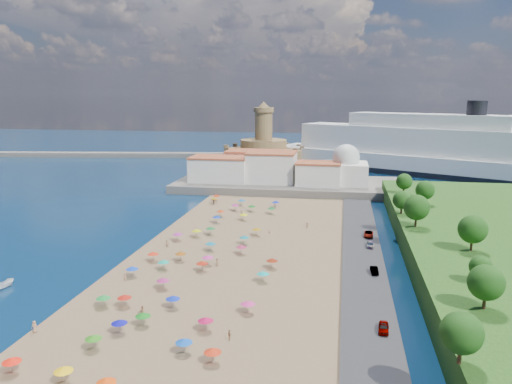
# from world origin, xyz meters

# --- Properties ---
(ground) EXTENTS (700.00, 700.00, 0.00)m
(ground) POSITION_xyz_m (0.00, 0.00, 0.00)
(ground) COLOR #071938
(ground) RESTS_ON ground
(terrace) EXTENTS (90.00, 36.00, 3.00)m
(terrace) POSITION_xyz_m (10.00, 73.00, 1.50)
(terrace) COLOR #59544C
(terrace) RESTS_ON ground
(jetty) EXTENTS (18.00, 70.00, 2.40)m
(jetty) POSITION_xyz_m (-12.00, 108.00, 1.20)
(jetty) COLOR #59544C
(jetty) RESTS_ON ground
(breakwater) EXTENTS (199.03, 34.77, 2.60)m
(breakwater) POSITION_xyz_m (-110.00, 153.00, 1.30)
(breakwater) COLOR #59544C
(breakwater) RESTS_ON ground
(waterfront_buildings) EXTENTS (57.00, 29.00, 11.00)m
(waterfront_buildings) POSITION_xyz_m (-3.05, 73.64, 7.88)
(waterfront_buildings) COLOR silver
(waterfront_buildings) RESTS_ON terrace
(domed_building) EXTENTS (16.00, 16.00, 15.00)m
(domed_building) POSITION_xyz_m (30.00, 71.00, 8.97)
(domed_building) COLOR silver
(domed_building) RESTS_ON terrace
(fortress) EXTENTS (40.00, 40.00, 32.40)m
(fortress) POSITION_xyz_m (-12.00, 138.00, 6.68)
(fortress) COLOR #94764A
(fortress) RESTS_ON ground
(cruise_ship) EXTENTS (146.94, 90.44, 33.55)m
(cruise_ship) POSITION_xyz_m (66.02, 119.41, 9.94)
(cruise_ship) COLOR black
(cruise_ship) RESTS_ON ground
(beach_parasols) EXTENTS (30.96, 113.91, 2.20)m
(beach_parasols) POSITION_xyz_m (-1.11, -14.08, 2.15)
(beach_parasols) COLOR gray
(beach_parasols) RESTS_ON beach
(beachgoers) EXTENTS (37.82, 94.25, 1.89)m
(beachgoers) POSITION_xyz_m (-1.39, -3.48, 1.10)
(beachgoers) COLOR tan
(beachgoers) RESTS_ON beach
(parked_cars) EXTENTS (2.61, 56.82, 1.37)m
(parked_cars) POSITION_xyz_m (36.00, -8.71, 1.36)
(parked_cars) COLOR gray
(parked_cars) RESTS_ON promenade
(hillside_trees) EXTENTS (16.83, 106.33, 7.59)m
(hillside_trees) POSITION_xyz_m (48.68, -7.56, 10.07)
(hillside_trees) COLOR #382314
(hillside_trees) RESTS_ON hillside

